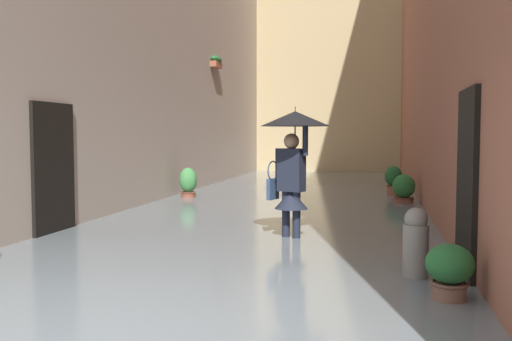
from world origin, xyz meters
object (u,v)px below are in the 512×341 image
Objects in this scene: potted_plant_near_left at (404,191)px; mooring_bollard at (416,250)px; potted_plant_far_left at (393,181)px; person_wading at (293,149)px; potted_plant_near_right at (188,184)px; potted_plant_mid_left at (450,275)px.

potted_plant_near_left is 0.88× the size of mooring_bollard.
mooring_bollard reaches higher than potted_plant_far_left.
person_wading is 5.86m from potted_plant_near_right.
mooring_bollard is at bearing 89.77° from potted_plant_far_left.
potted_plant_near_left is 0.89× the size of potted_plant_far_left.
potted_plant_mid_left is at bearing 124.14° from person_wading.
mooring_bollard is at bearing 126.24° from potted_plant_near_right.
potted_plant_mid_left is (-0.04, 7.56, -0.03)m from potted_plant_near_left.
potted_plant_mid_left is 0.76× the size of potted_plant_far_left.
person_wading is at bearing 124.86° from potted_plant_near_right.
person_wading is at bearing 68.97° from potted_plant_near_left.
person_wading is 2.36× the size of potted_plant_far_left.
potted_plant_near_right is 5.14m from potted_plant_near_left.
person_wading is 2.32× the size of mooring_bollard.
person_wading reaches higher than potted_plant_near_left.
potted_plant_near_left is 6.78m from mooring_bollard.
potted_plant_near_right is 0.98× the size of mooring_bollard.
person_wading is 3.53m from potted_plant_mid_left.
potted_plant_mid_left is 0.75× the size of mooring_bollard.
potted_plant_far_left is at bearing -83.82° from potted_plant_near_left.
potted_plant_mid_left is at bearing 90.31° from potted_plant_near_left.
mooring_bollard is at bearing -72.23° from potted_plant_mid_left.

